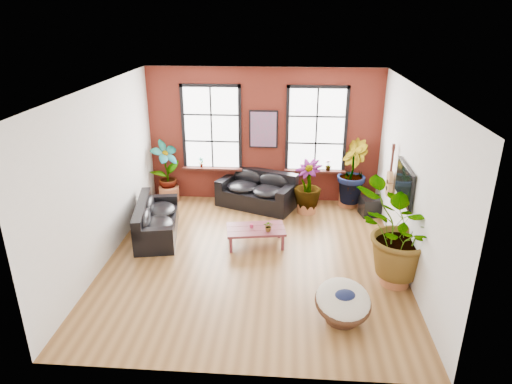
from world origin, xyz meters
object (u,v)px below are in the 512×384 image
(sofa_back, at_px, (257,191))
(coffee_table, at_px, (256,230))
(sofa_left, at_px, (155,221))
(papasan_chair, at_px, (343,302))

(sofa_back, height_order, coffee_table, sofa_back)
(sofa_left, distance_m, papasan_chair, 4.84)
(sofa_back, bearing_deg, sofa_left, -117.21)
(coffee_table, bearing_deg, sofa_back, 83.60)
(sofa_back, relative_size, sofa_left, 1.02)
(sofa_back, distance_m, sofa_left, 2.89)
(sofa_left, xyz_separation_m, coffee_table, (2.32, -0.30, -0.00))
(sofa_left, height_order, papasan_chair, sofa_left)
(coffee_table, xyz_separation_m, papasan_chair, (1.63, -2.50, 0.00))
(sofa_back, height_order, papasan_chair, sofa_back)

